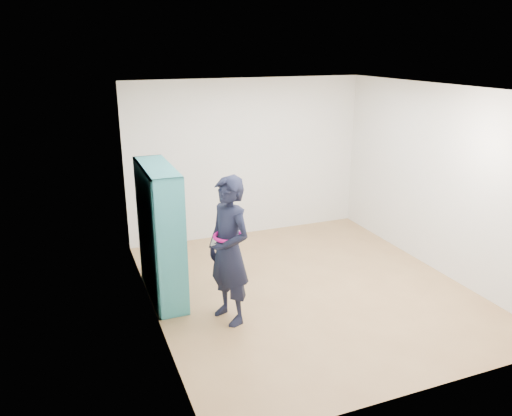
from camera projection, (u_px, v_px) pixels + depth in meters
name	position (u px, v px, depth m)	size (l,w,h in m)	color
floor	(307.00, 288.00, 6.65)	(4.50, 4.50, 0.00)	olive
ceiling	(314.00, 89.00, 5.84)	(4.50, 4.50, 0.00)	white
wall_left	(150.00, 214.00, 5.55)	(0.02, 4.50, 2.60)	silver
wall_right	(438.00, 180.00, 6.94)	(0.02, 4.50, 2.60)	silver
wall_back	(247.00, 159.00, 8.23)	(4.00, 0.02, 2.60)	silver
wall_front	(432.00, 265.00, 4.25)	(4.00, 0.02, 2.60)	silver
bookshelf	(158.00, 234.00, 6.21)	(0.37, 1.28, 1.71)	teal
person	(229.00, 251.00, 5.63)	(0.60, 0.74, 1.74)	black
smartphone	(214.00, 243.00, 5.56)	(0.06, 0.08, 0.12)	silver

